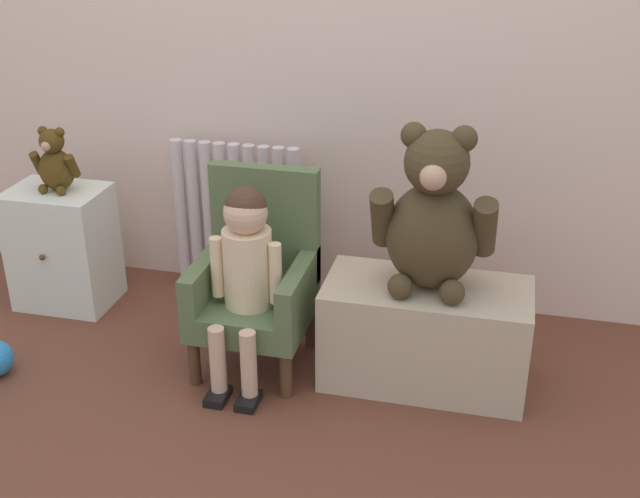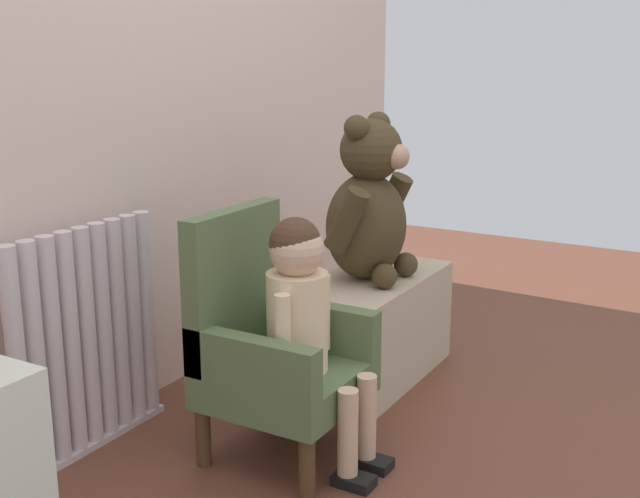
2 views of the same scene
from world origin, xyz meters
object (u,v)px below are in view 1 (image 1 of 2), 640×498
Objects in this scene: low_bench at (425,334)px; small_teddy_bear at (55,163)px; small_dresser at (63,247)px; child_figure at (245,259)px; radiator at (237,221)px; child_armchair at (257,279)px; large_teddy_bear at (433,219)px.

low_bench is 2.72× the size of small_teddy_bear.
small_dresser is 0.36m from small_teddy_bear.
small_teddy_bear reaches higher than child_figure.
radiator is 2.57× the size of small_teddy_bear.
child_figure is (-0.00, -0.11, 0.13)m from child_armchair.
small_teddy_bear is (-0.89, 0.34, 0.16)m from child_figure.
large_teddy_bear reaches higher than small_dresser.
small_teddy_bear is at bearing 171.57° from large_teddy_bear.
child_armchair is at bearing -179.90° from large_teddy_bear.
small_dresser is at bearing -159.46° from radiator.
large_teddy_bear is at bearing 74.56° from low_bench.
large_teddy_bear reaches higher than low_bench.
large_teddy_bear is at bearing -28.93° from radiator.
radiator is 0.53m from child_armchair.
radiator is 0.64m from child_figure.
small_teddy_bear is (-1.50, 0.23, 0.43)m from low_bench.
low_bench is (0.61, 0.11, -0.27)m from child_figure.
small_teddy_bear is at bearing 159.16° from child_figure.
small_dresser is 1.54m from low_bench.
small_dresser is 0.99m from child_figure.
small_dresser is at bearing 166.34° from child_armchair.
radiator is 1.33× the size of small_dresser.
small_dresser is 0.71× the size of child_figure.
large_teddy_bear reaches higher than child_figure.
small_teddy_bear is at bearing 11.95° from small_dresser.
large_teddy_bear is (0.61, 0.12, 0.16)m from child_figure.
large_teddy_bear is 2.19× the size of small_teddy_bear.
small_teddy_bear reaches higher than low_bench.
small_teddy_bear is at bearing -159.24° from radiator.
child_figure is at bearing -169.95° from low_bench.
large_teddy_bear is at bearing -8.43° from small_teddy_bear.
small_teddy_bear is at bearing 171.30° from low_bench.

